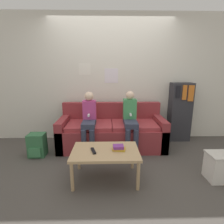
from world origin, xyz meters
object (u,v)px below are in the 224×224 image
object	(u,v)px
backpack	(37,145)
storage_box	(221,167)
couch	(112,132)
coffee_table	(105,153)
bookshelf	(180,112)
person_left	(89,119)
person_right	(130,119)
tv_remote	(93,151)

from	to	relation	value
backpack	storage_box	bearing A→B (deg)	-15.32
couch	coffee_table	size ratio (longest dim) A/B	2.22
bookshelf	storage_box	distance (m)	1.52
person_left	bookshelf	world-z (taller)	bookshelf
person_left	couch	bearing A→B (deg)	24.74
person_left	storage_box	world-z (taller)	person_left
person_right	backpack	world-z (taller)	person_right
person_left	bookshelf	size ratio (longest dim) A/B	0.89
tv_remote	storage_box	xyz separation A→B (m)	(1.73, -0.03, -0.24)
person_left	person_right	size ratio (longest dim) A/B	0.99
storage_box	backpack	xyz separation A→B (m)	(-2.78, 0.76, 0.01)
bookshelf	storage_box	world-z (taller)	bookshelf
bookshelf	storage_box	xyz separation A→B (m)	(0.01, -1.45, -0.43)
couch	bookshelf	distance (m)	1.52
couch	tv_remote	bearing A→B (deg)	-103.73
person_left	backpack	world-z (taller)	person_left
couch	coffee_table	world-z (taller)	couch
couch	tv_remote	distance (m)	1.15
backpack	coffee_table	bearing A→B (deg)	-29.92
couch	bookshelf	bearing A→B (deg)	12.07
person_right	tv_remote	bearing A→B (deg)	-123.37
coffee_table	bookshelf	distance (m)	2.10
storage_box	person_right	bearing A→B (deg)	139.86
person_right	backpack	distance (m)	1.71
person_right	storage_box	xyz separation A→B (m)	(1.13, -0.95, -0.42)
person_right	backpack	xyz separation A→B (m)	(-1.65, -0.19, -0.41)
tv_remote	bookshelf	size ratio (longest dim) A/B	0.14
tv_remote	bookshelf	distance (m)	2.24
coffee_table	person_left	xyz separation A→B (m)	(-0.31, 0.88, 0.24)
person_right	backpack	size ratio (longest dim) A/B	2.72
storage_box	coffee_table	bearing A→B (deg)	177.54
person_left	backpack	distance (m)	1.01
person_left	backpack	bearing A→B (deg)	-168.01
couch	coffee_table	xyz separation A→B (m)	(-0.11, -1.08, 0.09)
person_left	storage_box	xyz separation A→B (m)	(1.88, -0.95, -0.42)
storage_box	backpack	distance (m)	2.88
coffee_table	backpack	bearing A→B (deg)	150.08
coffee_table	person_left	size ratio (longest dim) A/B	0.82
person_right	tv_remote	distance (m)	1.11
bookshelf	person_right	bearing A→B (deg)	-155.72
storage_box	couch	bearing A→B (deg)	141.92
coffee_table	storage_box	world-z (taller)	coffee_table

